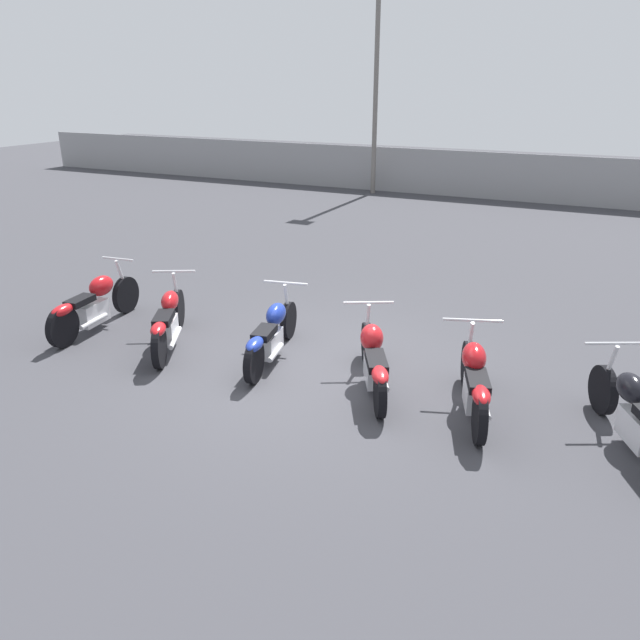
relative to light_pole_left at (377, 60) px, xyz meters
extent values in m
plane|color=#38383D|center=(4.45, -13.81, -4.36)|extent=(60.00, 60.00, 0.00)
cube|color=gray|center=(4.45, 0.57, -3.60)|extent=(40.00, 0.04, 1.53)
cylinder|color=slate|center=(0.00, 0.00, -0.78)|extent=(0.16, 0.16, 7.17)
cylinder|color=black|center=(0.54, -13.15, -4.05)|extent=(0.17, 0.64, 0.63)
cylinder|color=black|center=(0.72, -14.71, -4.05)|extent=(0.17, 0.64, 0.63)
cube|color=silver|center=(0.64, -14.01, -4.08)|extent=(0.27, 0.59, 0.35)
ellipsoid|color=#AD1419|center=(0.61, -13.74, -3.70)|extent=(0.33, 0.53, 0.32)
cube|color=black|center=(0.67, -14.27, -3.78)|extent=(0.30, 0.51, 0.10)
ellipsoid|color=#AD1419|center=(0.72, -14.66, -3.80)|extent=(0.25, 0.46, 0.16)
cylinder|color=silver|center=(0.55, -13.25, -3.38)|extent=(0.61, 0.11, 0.04)
cylinder|color=silver|center=(0.55, -13.20, -3.72)|extent=(0.08, 0.26, 0.65)
cylinder|color=silver|center=(0.78, -14.15, -4.14)|extent=(0.14, 0.62, 0.07)
cylinder|color=black|center=(1.76, -13.29, -4.06)|extent=(0.38, 0.59, 0.61)
cylinder|color=black|center=(2.50, -14.67, -4.06)|extent=(0.38, 0.59, 0.61)
cube|color=silver|center=(2.17, -14.05, -4.09)|extent=(0.44, 0.59, 0.34)
ellipsoid|color=#AD1419|center=(2.04, -13.81, -3.72)|extent=(0.46, 0.58, 0.29)
cube|color=black|center=(2.29, -14.28, -3.79)|extent=(0.46, 0.58, 0.10)
ellipsoid|color=#AD1419|center=(2.48, -14.62, -3.81)|extent=(0.38, 0.48, 0.16)
cylinder|color=silver|center=(1.81, -13.38, -3.40)|extent=(0.61, 0.35, 0.04)
cylinder|color=silver|center=(1.79, -13.33, -3.73)|extent=(0.16, 0.24, 0.64)
cylinder|color=silver|center=(2.35, -14.13, -4.15)|extent=(0.41, 0.69, 0.07)
cylinder|color=black|center=(3.61, -12.95, -4.07)|extent=(0.21, 0.59, 0.58)
cylinder|color=black|center=(3.92, -14.49, -4.07)|extent=(0.21, 0.59, 0.58)
cube|color=silver|center=(3.78, -13.79, -4.10)|extent=(0.31, 0.60, 0.32)
ellipsoid|color=navy|center=(3.73, -13.53, -3.75)|extent=(0.35, 0.56, 0.30)
cube|color=black|center=(3.84, -14.06, -3.83)|extent=(0.33, 0.52, 0.10)
ellipsoid|color=navy|center=(3.91, -14.44, -3.84)|extent=(0.28, 0.47, 0.16)
cylinder|color=silver|center=(3.63, -13.04, -3.43)|extent=(0.68, 0.17, 0.04)
cylinder|color=silver|center=(3.62, -12.99, -3.75)|extent=(0.10, 0.25, 0.62)
cylinder|color=silver|center=(3.93, -13.92, -4.16)|extent=(0.18, 0.56, 0.07)
cylinder|color=black|center=(5.01, -13.21, -4.08)|extent=(0.35, 0.55, 0.57)
cylinder|color=black|center=(5.74, -14.60, -4.08)|extent=(0.35, 0.55, 0.57)
cube|color=silver|center=(5.41, -13.98, -4.11)|extent=(0.44, 0.59, 0.31)
ellipsoid|color=red|center=(5.29, -13.74, -3.76)|extent=(0.47, 0.52, 0.36)
cube|color=black|center=(5.54, -14.21, -3.85)|extent=(0.48, 0.63, 0.10)
ellipsoid|color=red|center=(5.72, -14.56, -3.85)|extent=(0.38, 0.48, 0.16)
cylinder|color=silver|center=(5.06, -13.30, -3.45)|extent=(0.63, 0.35, 0.04)
cylinder|color=silver|center=(5.04, -13.26, -3.76)|extent=(0.16, 0.24, 0.62)
cylinder|color=silver|center=(5.59, -14.06, -4.16)|extent=(0.32, 0.52, 0.07)
cylinder|color=black|center=(6.49, -13.37, -4.06)|extent=(0.29, 0.61, 0.61)
cylinder|color=black|center=(6.93, -14.67, -4.06)|extent=(0.29, 0.61, 0.61)
cube|color=silver|center=(6.73, -14.09, -4.09)|extent=(0.35, 0.53, 0.34)
ellipsoid|color=#AD1419|center=(6.66, -13.87, -3.72)|extent=(0.44, 0.58, 0.34)
cube|color=black|center=(6.81, -14.31, -3.80)|extent=(0.40, 0.60, 0.10)
ellipsoid|color=#AD1419|center=(6.92, -14.62, -3.81)|extent=(0.33, 0.48, 0.16)
cylinder|color=silver|center=(6.52, -13.47, -3.40)|extent=(0.71, 0.27, 0.04)
cylinder|color=silver|center=(6.51, -13.42, -3.73)|extent=(0.13, 0.25, 0.64)
cylinder|color=silver|center=(6.89, -14.18, -4.15)|extent=(0.28, 0.64, 0.07)
cylinder|color=black|center=(8.12, -13.36, -4.06)|extent=(0.35, 0.58, 0.60)
cube|color=silver|center=(8.50, -14.13, -4.09)|extent=(0.43, 0.59, 0.33)
ellipsoid|color=black|center=(8.38, -13.89, -3.73)|extent=(0.45, 0.54, 0.31)
cylinder|color=silver|center=(8.16, -13.45, -3.41)|extent=(0.66, 0.35, 0.04)
cylinder|color=silver|center=(8.14, -13.41, -3.74)|extent=(0.15, 0.24, 0.63)
camera|label=1|loc=(7.95, -20.84, -0.58)|focal=35.00mm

